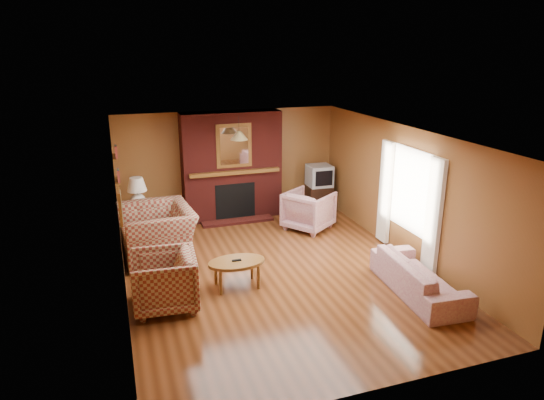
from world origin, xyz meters
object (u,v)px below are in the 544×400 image
object	(u,v)px
tv_stand	(319,198)
crt_tv	(319,176)
plaid_armchair	(164,281)
table_lamp	(137,191)
floral_armchair	(309,210)
fireplace	(232,167)
floral_sofa	(419,276)
coffee_table	(237,264)
side_table	(140,222)
plaid_loveseat	(157,232)

from	to	relation	value
tv_stand	crt_tv	xyz separation A→B (m)	(0.00, -0.01, 0.55)
plaid_armchair	crt_tv	distance (m)	5.27
plaid_armchair	crt_tv	xyz separation A→B (m)	(4.00, 3.41, 0.42)
plaid_armchair	table_lamp	xyz separation A→B (m)	(-0.15, 3.06, 0.53)
floral_armchair	tv_stand	world-z (taller)	floral_armchair
floral_armchair	crt_tv	xyz separation A→B (m)	(0.70, 1.06, 0.44)
fireplace	floral_sofa	bearing A→B (deg)	-66.77
coffee_table	side_table	distance (m)	3.08
floral_sofa	coffee_table	world-z (taller)	floral_sofa
plaid_armchair	tv_stand	distance (m)	5.26
fireplace	coffee_table	distance (m)	3.49
plaid_loveseat	side_table	world-z (taller)	plaid_loveseat
floral_armchair	crt_tv	size ratio (longest dim) A/B	1.64
side_table	tv_stand	distance (m)	4.16
fireplace	table_lamp	world-z (taller)	fireplace
side_table	table_lamp	size ratio (longest dim) A/B	0.92
fireplace	plaid_armchair	bearing A→B (deg)	-118.45
coffee_table	floral_armchair	bearing A→B (deg)	44.28
plaid_loveseat	floral_sofa	size ratio (longest dim) A/B	0.74
side_table	crt_tv	xyz separation A→B (m)	(4.15, 0.34, 0.55)
tv_stand	floral_armchair	bearing A→B (deg)	-117.53
plaid_loveseat	plaid_armchair	distance (m)	1.94
tv_stand	coffee_table	bearing A→B (deg)	-126.07
crt_tv	fireplace	bearing A→B (deg)	174.70
plaid_armchair	table_lamp	distance (m)	3.11
floral_sofa	floral_armchair	size ratio (longest dim) A/B	2.13
plaid_armchair	floral_armchair	size ratio (longest dim) A/B	1.04
floral_armchair	table_lamp	world-z (taller)	table_lamp
tv_stand	fireplace	bearing A→B (deg)	-179.16
plaid_armchair	floral_armchair	distance (m)	4.05
coffee_table	floral_sofa	bearing A→B (deg)	-22.65
floral_sofa	coffee_table	size ratio (longest dim) A/B	2.09
coffee_table	plaid_armchair	bearing A→B (deg)	-166.31
floral_sofa	coffee_table	distance (m)	2.90
tv_stand	crt_tv	distance (m)	0.55
table_lamp	tv_stand	xyz separation A→B (m)	(4.15, 0.35, -0.66)
table_lamp	floral_armchair	bearing A→B (deg)	-11.66
fireplace	side_table	size ratio (longest dim) A/B	4.02
table_lamp	side_table	bearing A→B (deg)	-90.00
floral_sofa	tv_stand	xyz separation A→B (m)	(0.15, 4.24, 0.02)
coffee_table	crt_tv	size ratio (longest dim) A/B	1.67
crt_tv	side_table	bearing A→B (deg)	-175.26
floral_armchair	crt_tv	bearing A→B (deg)	-69.16
fireplace	floral_sofa	distance (m)	4.90
coffee_table	plaid_loveseat	bearing A→B (deg)	123.10
floral_sofa	tv_stand	world-z (taller)	tv_stand
coffee_table	table_lamp	distance (m)	3.13
side_table	crt_tv	bearing A→B (deg)	4.74
coffee_table	crt_tv	distance (m)	4.23
floral_sofa	floral_armchair	world-z (taller)	floral_armchair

